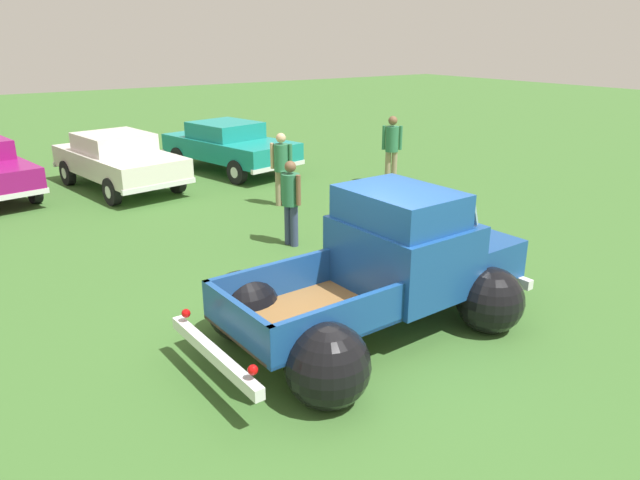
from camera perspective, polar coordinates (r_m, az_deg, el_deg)
ground_plane at (r=8.05m, az=4.41°, el=-9.03°), size 80.00×80.00×0.00m
vintage_pickup_truck at (r=7.96m, az=6.66°, el=-3.40°), size 4.70×2.91×1.96m
show_car_1 at (r=16.17m, az=-19.08°, el=7.48°), size 2.51×4.52×1.43m
show_car_2 at (r=17.51m, az=-8.88°, el=9.16°), size 2.77×4.60×1.43m
spectator_0 at (r=13.67m, az=-3.78°, el=7.33°), size 0.48×0.48×1.71m
spectator_1 at (r=11.00m, az=-2.86°, el=4.10°), size 0.39×0.54×1.64m
spectator_2 at (r=15.84m, az=7.02°, el=9.14°), size 0.48×0.48×1.82m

